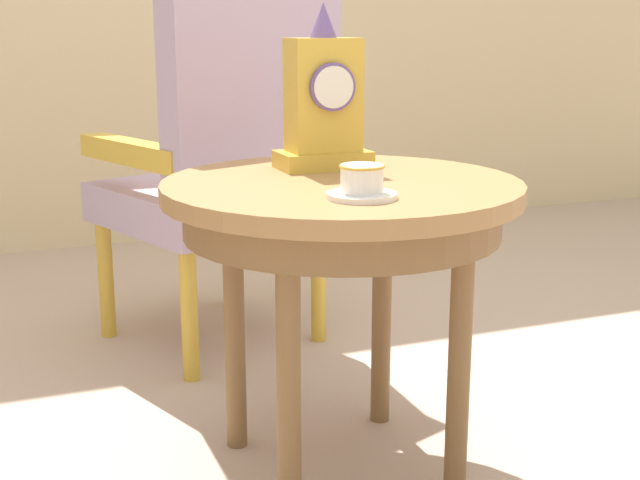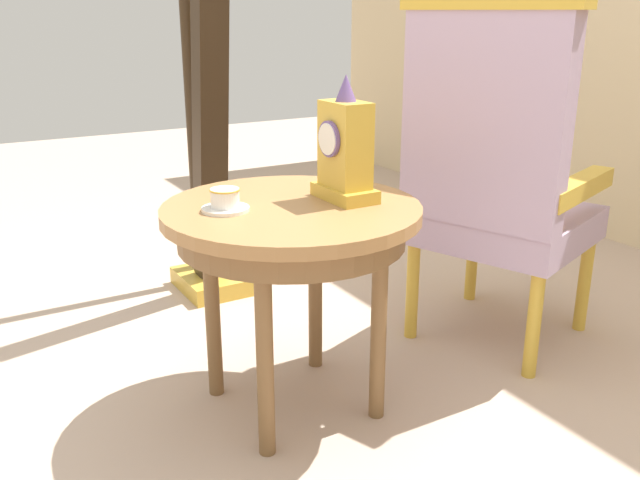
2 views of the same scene
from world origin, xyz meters
TOP-DOWN VIEW (x-y plane):
  - ground_plane at (0.00, 0.00)m, footprint 10.00×10.00m
  - side_table at (-0.04, 0.10)m, footprint 0.70×0.70m
  - teacup_left at (-0.07, -0.08)m, footprint 0.12×0.12m
  - mantel_clock at (-0.02, 0.25)m, footprint 0.19×0.11m
  - armchair at (-0.05, 0.85)m, footprint 0.69×0.68m
  - harp at (-0.95, 0.22)m, footprint 0.40×0.24m

SIDE VIEW (x-z plane):
  - ground_plane at x=0.00m, z-range 0.00..0.00m
  - side_table at x=-0.04m, z-range 0.23..0.83m
  - armchair at x=-0.05m, z-range 0.02..1.16m
  - teacup_left at x=-0.07m, z-range 0.60..0.66m
  - mantel_clock at x=-0.02m, z-range 0.57..0.91m
  - harp at x=-0.95m, z-range -0.17..1.68m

